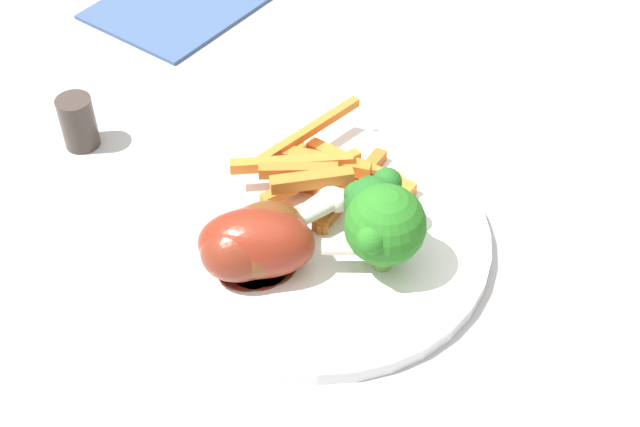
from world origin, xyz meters
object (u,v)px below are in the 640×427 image
Objects in this scene: broccoli_floret_middle at (373,203)px; pepper_shaker at (78,122)px; chicken_drumstick_extra at (252,242)px; carrot_fries_pile at (325,172)px; chicken_drumstick_far at (263,244)px; dining_table at (248,267)px; dinner_plate at (320,238)px; broccoli_floret_front at (385,224)px; chicken_drumstick_near at (266,237)px.

pepper_shaker is (-0.26, 0.07, -0.02)m from broccoli_floret_middle.
carrot_fries_pile is at bearing 70.31° from chicken_drumstick_extra.
chicken_drumstick_extra reaches higher than carrot_fries_pile.
broccoli_floret_middle is at bearing 33.13° from chicken_drumstick_far.
dinner_plate is at bearing -31.18° from dining_table.
chicken_drumstick_far is (-0.03, -0.04, 0.03)m from dinner_plate.
broccoli_floret_front is 0.29m from pepper_shaker.
dining_table is 0.21m from broccoli_floret_front.
carrot_fries_pile is 1.04× the size of chicken_drumstick_far.
chicken_drumstick_far is 0.22m from pepper_shaker.
chicken_drumstick_near is 0.99× the size of chicken_drumstick_extra.
chicken_drumstick_far is at bearing -91.25° from chicken_drumstick_near.
pepper_shaker is at bearing 165.30° from broccoli_floret_middle.
dining_table is 11.16× the size of chicken_drumstick_near.
broccoli_floret_middle reaches higher than chicken_drumstick_far.
chicken_drumstick_near is 2.37× the size of pepper_shaker.
chicken_drumstick_near is at bearing -170.46° from broccoli_floret_front.
dinner_plate is at bearing -82.43° from carrot_fries_pile.
broccoli_floret_front is at bearing 14.77° from chicken_drumstick_far.
pepper_shaker is (-0.22, 0.07, 0.02)m from dinner_plate.
pepper_shaker is at bearing 161.31° from broccoli_floret_front.
chicken_drumstick_near is 0.01m from chicken_drumstick_extra.
broccoli_floret_front is 0.09m from chicken_drumstick_far.
chicken_drumstick_extra is (-0.08, -0.04, -0.01)m from broccoli_floret_middle.
dinner_plate reaches higher than dining_table.
broccoli_floret_front reaches higher than pepper_shaker.
dining_table is at bearing 116.15° from chicken_drumstick_far.
chicken_drumstick_extra is 0.22m from pepper_shaker.
dining_table is 4.83× the size of dinner_plate.
chicken_drumstick_near is 0.01m from chicken_drumstick_far.
broccoli_floret_front is 0.09m from chicken_drumstick_near.
chicken_drumstick_extra is at bearing 166.48° from chicken_drumstick_far.
carrot_fries_pile is (-0.06, 0.07, -0.03)m from broccoli_floret_front.
pepper_shaker is at bearing 162.25° from dinner_plate.
broccoli_floret_middle is at bearing -20.66° from dining_table.
chicken_drumstick_near is (-0.03, -0.09, 0.01)m from carrot_fries_pile.
chicken_drumstick_extra is (0.04, -0.09, 0.13)m from dining_table.
dining_table is 26.44× the size of pepper_shaker.
chicken_drumstick_far is 2.95× the size of pepper_shaker.
pepper_shaker is (-0.18, 0.11, -0.01)m from chicken_drumstick_extra.
pepper_shaker is at bearing 170.14° from dining_table.
pepper_shaker is (-0.22, 0.02, -0.00)m from carrot_fries_pile.
chicken_drumstick_near is at bearing -61.57° from dining_table.
chicken_drumstick_far is (0.04, -0.09, 0.13)m from dining_table.
carrot_fries_pile is (0.07, 0.01, 0.12)m from dining_table.
chicken_drumstick_near reaches higher than dinner_plate.
broccoli_floret_front is 1.23× the size of broccoli_floret_middle.
chicken_drumstick_far is at bearing -13.52° from chicken_drumstick_extra.
chicken_drumstick_near is (-0.03, -0.04, 0.03)m from dinner_plate.
dining_table is 8.57× the size of carrot_fries_pile.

